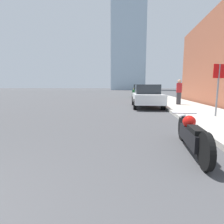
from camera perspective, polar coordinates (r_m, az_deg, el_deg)
The scene contains 9 objects.
sidewalk at distance 40.57m, azimuth 12.37°, elevation 6.04°, with size 3.21×240.00×0.15m.
distant_tower at distance 97.02m, azimuth 5.63°, elevation 26.76°, with size 16.31×16.31×64.90m.
motorcycle at distance 4.33m, azimuth 24.47°, elevation -6.57°, with size 0.62×2.46×0.78m.
parked_car_white at distance 12.77m, azimuth 11.24°, elevation 5.21°, with size 2.13×4.67×1.60m.
parked_car_green at distance 25.42m, azimuth 9.04°, elevation 6.81°, with size 2.15×4.57×1.78m.
parked_car_silver at distance 37.76m, azimuth 8.61°, elevation 7.09°, with size 1.98×3.88×1.59m.
parked_car_yellow at distance 47.87m, azimuth 8.21°, elevation 7.35°, with size 2.15×4.28×1.63m.
stop_sign at distance 9.01m, azimuth 31.40°, elevation 8.62°, with size 0.57×0.26×2.27m.
pedestrian at distance 13.94m, azimuth 21.02°, elevation 6.28°, with size 0.36×0.26×1.84m.
Camera 1 is at (2.65, -0.38, 1.44)m, focal length 28.00 mm.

